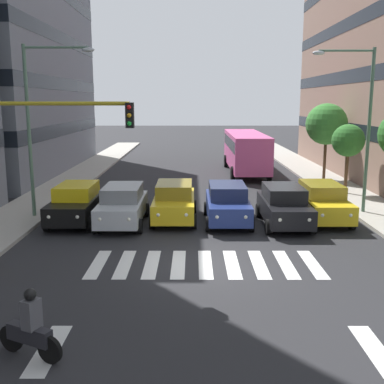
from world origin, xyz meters
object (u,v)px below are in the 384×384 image
car_5 (76,203)px  traffic_light_gantry (30,156)px  car_1 (284,205)px  car_2 (227,203)px  street_tree_3 (327,124)px  car_0 (322,202)px  car_4 (123,205)px  street_lamp_right (39,114)px  street_lamp_left (360,114)px  bus_behind_traffic (246,148)px  car_3 (174,201)px  street_tree_2 (348,141)px  motorcycle_with_rider (30,329)px

car_5 → traffic_light_gantry: traffic_light_gantry is taller
car_1 → car_2: (2.44, -0.45, 0.00)m
car_2 → street_tree_3: bearing=-123.6°
car_0 → car_5: (11.08, 0.30, 0.00)m
car_4 → car_2: bearing=-175.5°
traffic_light_gantry → car_2: bearing=-136.9°
car_4 → street_lamp_right: bearing=-15.4°
car_5 → street_lamp_left: 13.63m
car_2 → street_lamp_left: (-6.21, -1.49, 3.88)m
car_4 → street_lamp_left: street_lamp_left is taller
bus_behind_traffic → street_lamp_right: bearing=52.6°
street_lamp_right → car_0: bearing=178.4°
car_3 → bus_behind_traffic: 15.30m
street_tree_2 → bus_behind_traffic: bearing=-61.0°
street_tree_3 → street_lamp_right: bearing=33.5°
car_1 → street_lamp_right: 11.61m
car_1 → traffic_light_gantry: (9.01, 5.70, 2.84)m
traffic_light_gantry → street_tree_3: size_ratio=1.08×
car_3 → motorcycle_with_rider: size_ratio=2.83×
car_5 → street_tree_2: bearing=-156.4°
car_0 → car_2: same height
car_4 → street_tree_3: bearing=-136.3°
bus_behind_traffic → car_4: bearing=65.0°
bus_behind_traffic → street_lamp_left: (-3.77, 13.36, 2.90)m
car_2 → motorcycle_with_rider: bearing=66.2°
car_3 → street_lamp_right: bearing=-2.8°
car_1 → car_2: bearing=-10.4°
car_5 → street_lamp_left: (-12.98, -1.49, 3.88)m
car_1 → motorcycle_with_rider: bearing=55.7°
motorcycle_with_rider → street_tree_2: (-12.25, -17.46, 2.51)m
car_1 → car_3: size_ratio=1.00×
car_0 → street_tree_2: size_ratio=1.12×
bus_behind_traffic → street_tree_2: size_ratio=2.66×
bus_behind_traffic → street_tree_3: bearing=143.4°
car_3 → bus_behind_traffic: bus_behind_traffic is taller
car_3 → traffic_light_gantry: traffic_light_gantry is taller
street_tree_2 → street_tree_3: (-0.15, -5.02, 0.69)m
car_3 → traffic_light_gantry: (4.17, 6.52, 2.84)m
bus_behind_traffic → traffic_light_gantry: traffic_light_gantry is taller
motorcycle_with_rider → street_tree_3: 25.87m
car_5 → street_lamp_left: size_ratio=0.58×
car_5 → bus_behind_traffic: bearing=-121.8°
car_1 → bus_behind_traffic: (0.00, -15.30, 0.97)m
street_tree_2 → street_lamp_right: bearing=19.2°
street_lamp_left → motorcycle_with_rider: bearing=48.8°
car_1 → traffic_light_gantry: 11.03m
bus_behind_traffic → car_0: bearing=97.3°
car_1 → car_5: same height
car_0 → car_5: bearing=1.5°
car_4 → traffic_light_gantry: 6.72m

